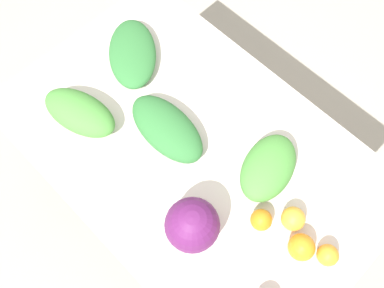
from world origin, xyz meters
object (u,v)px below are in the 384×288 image
at_px(greens_bunch_beet_tops, 268,167).
at_px(cabbage_purple, 192,225).
at_px(orange_2, 293,219).
at_px(orange_1, 301,247).
at_px(greens_bunch_chard, 80,112).
at_px(orange_3, 261,220).
at_px(greens_bunch_scallion, 167,128).
at_px(orange_0, 328,255).
at_px(greens_bunch_kale, 132,53).

bearing_deg(greens_bunch_beet_tops, cabbage_purple, 83.79).
bearing_deg(orange_2, orange_1, 145.05).
distance_m(greens_bunch_chard, orange_3, 0.68).
xyz_separation_m(greens_bunch_scallion, greens_bunch_chard, (0.24, 0.17, 0.00)).
xyz_separation_m(cabbage_purple, greens_bunch_scallion, (0.29, -0.17, -0.04)).
bearing_deg(greens_bunch_scallion, orange_3, 179.04).
xyz_separation_m(greens_bunch_chard, orange_0, (-0.87, -0.22, -0.02)).
bearing_deg(greens_bunch_chard, greens_bunch_scallion, -145.94).
xyz_separation_m(greens_bunch_scallion, greens_bunch_kale, (0.31, -0.12, -0.01)).
height_order(greens_bunch_chard, orange_0, greens_bunch_chard).
distance_m(orange_2, orange_3, 0.10).
bearing_deg(greens_bunch_kale, orange_2, 175.60).
relative_size(greens_bunch_scallion, orange_1, 3.78).
height_order(cabbage_purple, orange_3, cabbage_purple).
height_order(cabbage_purple, greens_bunch_chard, cabbage_purple).
relative_size(greens_bunch_beet_tops, greens_bunch_chard, 0.91).
bearing_deg(cabbage_purple, orange_1, -144.78).
xyz_separation_m(cabbage_purple, orange_0, (-0.33, -0.22, -0.05)).
bearing_deg(orange_0, orange_3, 16.00).
bearing_deg(orange_0, orange_2, -4.35).
xyz_separation_m(cabbage_purple, orange_2, (-0.19, -0.24, -0.04)).
bearing_deg(greens_bunch_scallion, orange_2, -172.65).
relative_size(orange_1, orange_2, 1.09).
height_order(greens_bunch_scallion, orange_3, greens_bunch_scallion).
distance_m(greens_bunch_beet_tops, greens_bunch_chard, 0.64).
bearing_deg(orange_3, greens_bunch_chard, 13.45).
bearing_deg(cabbage_purple, orange_3, -127.36).
bearing_deg(greens_bunch_chard, greens_bunch_beet_tops, -152.61).
distance_m(cabbage_purple, greens_bunch_scallion, 0.34).
height_order(greens_bunch_beet_tops, orange_0, greens_bunch_beet_tops).
bearing_deg(orange_1, greens_bunch_beet_tops, -26.85).
bearing_deg(orange_2, greens_bunch_scallion, 7.35).
height_order(cabbage_purple, orange_2, cabbage_purple).
relative_size(orange_0, orange_3, 0.97).
bearing_deg(greens_bunch_chard, orange_1, -167.43).
height_order(greens_bunch_kale, orange_1, orange_1).
distance_m(greens_bunch_chard, orange_2, 0.76).
height_order(orange_1, orange_2, orange_1).
bearing_deg(orange_0, cabbage_purple, 34.13).
height_order(greens_bunch_beet_tops, orange_2, greens_bunch_beet_tops).
bearing_deg(orange_0, greens_bunch_chard, 14.06).
bearing_deg(greens_bunch_scallion, greens_bunch_beet_tops, -158.25).
bearing_deg(orange_1, orange_2, -34.95).
height_order(greens_bunch_kale, greens_bunch_beet_tops, greens_bunch_beet_tops).
relative_size(orange_0, orange_1, 0.80).
xyz_separation_m(cabbage_purple, greens_bunch_kale, (0.60, -0.30, -0.05)).
distance_m(greens_bunch_scallion, greens_bunch_beet_tops, 0.35).
bearing_deg(orange_2, orange_3, 46.61).
bearing_deg(cabbage_purple, greens_bunch_scallion, -30.70).
distance_m(greens_bunch_kale, greens_bunch_chard, 0.30).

